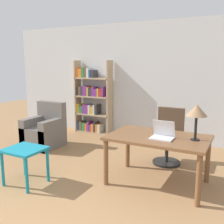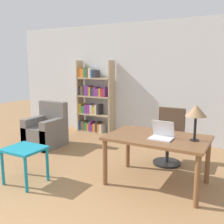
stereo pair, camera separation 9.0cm
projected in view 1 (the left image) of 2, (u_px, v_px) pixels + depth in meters
The scene contains 8 objects.
wall_back at pixel (155, 82), 5.98m from camera, with size 8.00×0.06×2.70m.
desk at pixel (158, 143), 3.79m from camera, with size 1.42×0.89×0.72m.
laptop at pixel (163, 134), 3.66m from camera, with size 0.31×0.25×0.25m.
table_lamp at pixel (197, 111), 3.51m from camera, with size 0.28×0.28×0.49m.
office_chair at pixel (168, 138), 4.65m from camera, with size 0.49×0.49×0.98m.
side_table_blue at pixel (25, 155), 3.81m from camera, with size 0.54×0.49×0.54m.
armchair at pixel (45, 132), 5.60m from camera, with size 0.68×0.73×0.94m.
bookshelf at pixel (91, 101), 6.66m from camera, with size 0.97×0.28×1.83m.
Camera 1 is at (1.91, -1.25, 1.75)m, focal length 42.00 mm.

